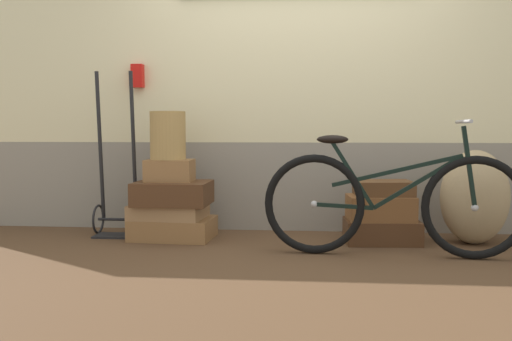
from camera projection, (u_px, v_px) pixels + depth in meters
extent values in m
cube|color=#513823|center=(292.00, 253.00, 4.10)|extent=(9.07, 5.20, 0.06)
cube|color=gray|center=(295.00, 186.00, 4.91)|extent=(7.07, 0.20, 0.77)
cube|color=beige|center=(296.00, 45.00, 4.82)|extent=(7.07, 0.20, 1.69)
cube|color=red|center=(138.00, 76.00, 4.82)|extent=(0.10, 0.08, 0.20)
cube|color=olive|center=(173.00, 228.00, 4.50)|extent=(0.67, 0.49, 0.17)
cube|color=#9E754C|center=(169.00, 211.00, 4.49)|extent=(0.61, 0.48, 0.12)
cube|color=#4C2D19|center=(173.00, 193.00, 4.45)|extent=(0.60, 0.47, 0.18)
cube|color=olive|center=(170.00, 170.00, 4.47)|extent=(0.38, 0.29, 0.18)
cube|color=#4C2D19|center=(382.00, 231.00, 4.34)|extent=(0.58, 0.41, 0.18)
cube|color=brown|center=(380.00, 208.00, 4.31)|extent=(0.52, 0.38, 0.19)
cube|color=brown|center=(383.00, 188.00, 4.32)|extent=(0.46, 0.35, 0.11)
cylinder|color=#A8844C|center=(168.00, 136.00, 4.44)|extent=(0.28, 0.28, 0.38)
torus|color=black|center=(98.00, 219.00, 4.70)|extent=(0.02, 0.25, 0.25)
torus|color=black|center=(138.00, 220.00, 4.67)|extent=(0.02, 0.25, 0.25)
cylinder|color=black|center=(118.00, 219.00, 4.68)|extent=(0.35, 0.02, 0.02)
cylinder|color=black|center=(100.00, 146.00, 4.65)|extent=(0.03, 0.12, 1.24)
cylinder|color=black|center=(134.00, 146.00, 4.62)|extent=(0.03, 0.12, 1.24)
cube|color=black|center=(114.00, 236.00, 4.58)|extent=(0.31, 0.22, 0.02)
ellipsoid|color=tan|center=(475.00, 197.00, 4.27)|extent=(0.52, 0.44, 0.73)
torus|color=black|center=(314.00, 204.00, 3.94)|extent=(0.71, 0.11, 0.71)
sphere|color=#B2B2B7|center=(314.00, 204.00, 3.94)|extent=(0.05, 0.05, 0.05)
torus|color=black|center=(475.00, 208.00, 3.77)|extent=(0.71, 0.11, 0.71)
sphere|color=#B2B2B7|center=(475.00, 208.00, 3.77)|extent=(0.05, 0.05, 0.05)
cube|color=black|center=(417.00, 182.00, 3.81)|extent=(0.60, 0.07, 0.39)
cube|color=black|center=(353.00, 175.00, 3.88)|extent=(0.31, 0.05, 0.47)
cube|color=black|center=(344.00, 206.00, 3.91)|extent=(0.42, 0.06, 0.05)
cube|color=black|center=(396.00, 171.00, 3.83)|extent=(0.88, 0.09, 0.24)
cube|color=black|center=(469.00, 167.00, 3.75)|extent=(0.12, 0.04, 0.56)
ellipsoid|color=black|center=(332.00, 139.00, 3.89)|extent=(0.23, 0.11, 0.06)
cylinder|color=#A5A5AD|center=(464.00, 122.00, 3.74)|extent=(0.06, 0.46, 0.02)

